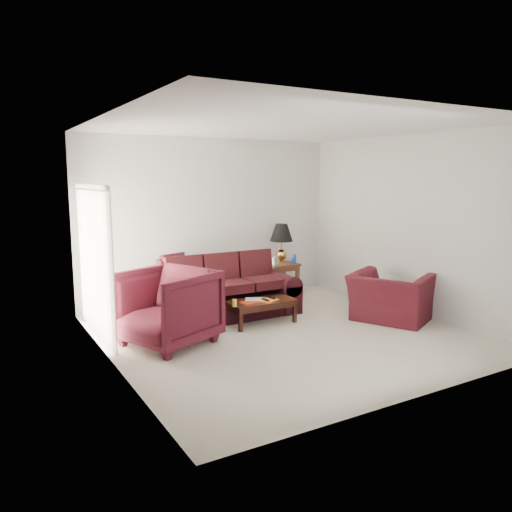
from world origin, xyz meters
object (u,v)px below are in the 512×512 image
at_px(end_table, 280,279).
at_px(floor_lamp, 88,277).
at_px(armchair_left, 167,307).
at_px(coffee_table, 261,312).
at_px(sofa, 227,288).
at_px(armchair_right, 391,297).

distance_m(end_table, floor_lamp, 3.61).
distance_m(armchair_left, coffee_table, 1.68).
height_order(floor_lamp, coffee_table, floor_lamp).
xyz_separation_m(sofa, armchair_right, (2.19, -1.52, -0.10)).
relative_size(armchair_left, armchair_right, 0.98).
relative_size(end_table, coffee_table, 0.61).
relative_size(sofa, floor_lamp, 1.68).
distance_m(armchair_left, armchair_right, 3.59).
bearing_deg(sofa, end_table, 26.51).
bearing_deg(end_table, armchair_left, -150.46).
bearing_deg(armchair_left, coffee_table, 74.74).
distance_m(sofa, armchair_right, 2.66).
height_order(sofa, coffee_table, sofa).
relative_size(sofa, armchair_right, 2.02).
relative_size(end_table, armchair_left, 0.56).
bearing_deg(sofa, armchair_right, -35.68).
distance_m(end_table, armchair_right, 2.41).
bearing_deg(sofa, floor_lamp, 153.93).
relative_size(floor_lamp, armchair_right, 1.21).
bearing_deg(armchair_left, end_table, 96.68).
distance_m(end_table, armchair_left, 3.35).
bearing_deg(coffee_table, end_table, 64.99).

